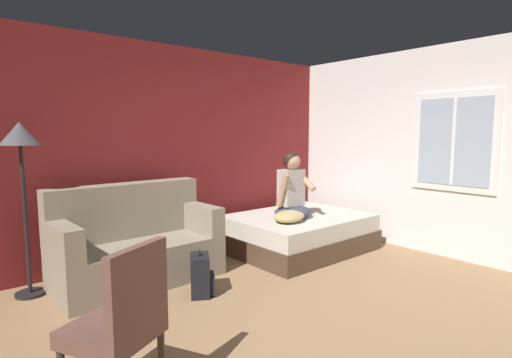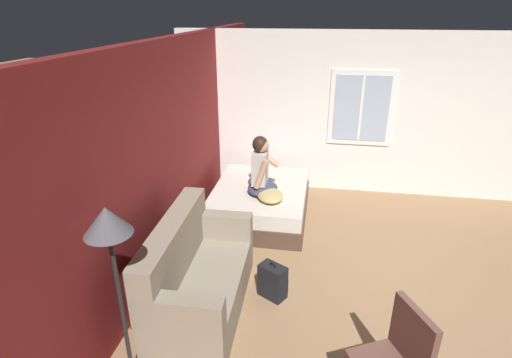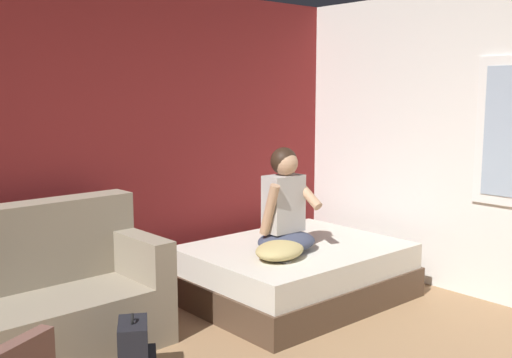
{
  "view_description": "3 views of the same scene",
  "coord_description": "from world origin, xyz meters",
  "views": [
    {
      "loc": [
        -2.28,
        -1.81,
        1.6
      ],
      "look_at": [
        0.77,
        1.8,
        1.05
      ],
      "focal_mm": 28.0,
      "sensor_mm": 36.0,
      "label": 1
    },
    {
      "loc": [
        -3.87,
        1.03,
        3.02
      ],
      "look_at": [
        0.87,
        1.83,
        0.94
      ],
      "focal_mm": 28.0,
      "sensor_mm": 36.0,
      "label": 2
    },
    {
      "loc": [
        -1.99,
        -1.73,
        1.83
      ],
      "look_at": [
        0.91,
        1.62,
        1.17
      ],
      "focal_mm": 42.0,
      "sensor_mm": 36.0,
      "label": 3
    }
  ],
  "objects": [
    {
      "name": "backpack",
      "position": [
        -0.24,
        1.45,
        0.19
      ],
      "size": [
        0.33,
        0.35,
        0.46
      ],
      "color": "black",
      "rests_on": "ground"
    },
    {
      "name": "wall_back_accent",
      "position": [
        0.0,
        2.91,
        1.35
      ],
      "size": [
        10.65,
        0.16,
        2.7
      ],
      "primitive_type": "cube",
      "color": "maroon",
      "rests_on": "ground"
    },
    {
      "name": "cell_phone",
      "position": [
        1.17,
        1.61,
        0.48
      ],
      "size": [
        0.1,
        0.15,
        0.01
      ],
      "primitive_type": "cube",
      "rotation": [
        0.0,
        0.0,
        3.34
      ],
      "color": "#B7B7BC",
      "rests_on": "bed"
    },
    {
      "name": "throw_pillow",
      "position": [
        1.22,
        1.68,
        0.55
      ],
      "size": [
        0.57,
        0.5,
        0.14
      ],
      "primitive_type": "ellipsoid",
      "rotation": [
        0.0,
        0.0,
        0.34
      ],
      "color": "tan",
      "rests_on": "bed"
    },
    {
      "name": "person_seated",
      "position": [
        1.43,
        1.84,
        0.84
      ],
      "size": [
        0.53,
        0.45,
        0.88
      ],
      "color": "#383D51",
      "rests_on": "bed"
    },
    {
      "name": "bed",
      "position": [
        1.6,
        1.89,
        0.24
      ],
      "size": [
        1.83,
        1.43,
        0.48
      ],
      "color": "#4C3828",
      "rests_on": "ground"
    },
    {
      "name": "couch",
      "position": [
        -0.57,
        2.23,
        0.39
      ],
      "size": [
        1.72,
        0.86,
        1.04
      ],
      "color": "gray",
      "rests_on": "ground"
    }
  ]
}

